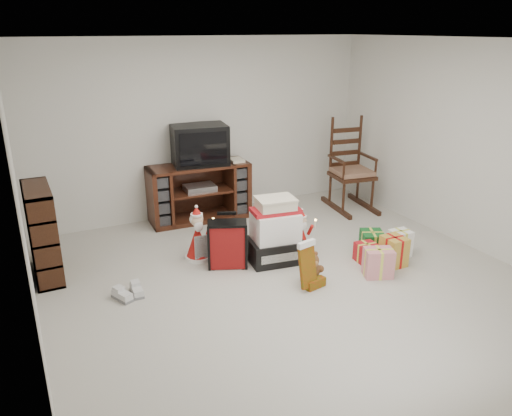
{
  "coord_description": "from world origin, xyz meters",
  "views": [
    {
      "loc": [
        -2.48,
        -4.15,
        2.6
      ],
      "look_at": [
        -0.11,
        0.6,
        0.68
      ],
      "focal_mm": 35.0,
      "sensor_mm": 36.0,
      "label": 1
    }
  ],
  "objects_px": {
    "teddy_bear": "(311,268)",
    "rocking_chair": "(349,176)",
    "red_suitcase": "(227,244)",
    "crt_television": "(200,145)",
    "sneaker_pair": "(130,293)",
    "tv_stand": "(199,192)",
    "gift_pile": "(275,234)",
    "santa_figurine": "(301,236)",
    "mrs_claus_figurine": "(198,239)",
    "bookshelf": "(42,234)",
    "gift_cluster": "(384,251)"
  },
  "relations": [
    {
      "from": "mrs_claus_figurine",
      "to": "crt_television",
      "type": "distance_m",
      "value": 1.59
    },
    {
      "from": "tv_stand",
      "to": "santa_figurine",
      "type": "xyz_separation_m",
      "value": [
        0.7,
        -1.62,
        -0.19
      ]
    },
    {
      "from": "mrs_claus_figurine",
      "to": "crt_television",
      "type": "bearing_deg",
      "value": 67.31
    },
    {
      "from": "tv_stand",
      "to": "gift_pile",
      "type": "distance_m",
      "value": 1.72
    },
    {
      "from": "tv_stand",
      "to": "teddy_bear",
      "type": "relative_size",
      "value": 4.33
    },
    {
      "from": "crt_television",
      "to": "rocking_chair",
      "type": "bearing_deg",
      "value": -5.09
    },
    {
      "from": "rocking_chair",
      "to": "crt_television",
      "type": "relative_size",
      "value": 1.73
    },
    {
      "from": "tv_stand",
      "to": "crt_television",
      "type": "relative_size",
      "value": 1.76
    },
    {
      "from": "tv_stand",
      "to": "santa_figurine",
      "type": "height_order",
      "value": "tv_stand"
    },
    {
      "from": "tv_stand",
      "to": "gift_cluster",
      "type": "bearing_deg",
      "value": -54.95
    },
    {
      "from": "red_suitcase",
      "to": "teddy_bear",
      "type": "xyz_separation_m",
      "value": [
        0.67,
        -0.72,
        -0.13
      ]
    },
    {
      "from": "rocking_chair",
      "to": "sneaker_pair",
      "type": "bearing_deg",
      "value": -153.05
    },
    {
      "from": "mrs_claus_figurine",
      "to": "gift_cluster",
      "type": "height_order",
      "value": "mrs_claus_figurine"
    },
    {
      "from": "bookshelf",
      "to": "teddy_bear",
      "type": "bearing_deg",
      "value": -29.19
    },
    {
      "from": "gift_pile",
      "to": "tv_stand",
      "type": "bearing_deg",
      "value": 108.27
    },
    {
      "from": "teddy_bear",
      "to": "gift_cluster",
      "type": "distance_m",
      "value": 1.03
    },
    {
      "from": "rocking_chair",
      "to": "gift_cluster",
      "type": "height_order",
      "value": "rocking_chair"
    },
    {
      "from": "rocking_chair",
      "to": "mrs_claus_figurine",
      "type": "relative_size",
      "value": 2.15
    },
    {
      "from": "tv_stand",
      "to": "teddy_bear",
      "type": "distance_m",
      "value": 2.34
    },
    {
      "from": "teddy_bear",
      "to": "tv_stand",
      "type": "bearing_deg",
      "value": 100.41
    },
    {
      "from": "red_suitcase",
      "to": "crt_television",
      "type": "bearing_deg",
      "value": 102.58
    },
    {
      "from": "gift_cluster",
      "to": "gift_pile",
      "type": "bearing_deg",
      "value": 153.07
    },
    {
      "from": "bookshelf",
      "to": "sneaker_pair",
      "type": "relative_size",
      "value": 3.24
    },
    {
      "from": "red_suitcase",
      "to": "santa_figurine",
      "type": "distance_m",
      "value": 0.95
    },
    {
      "from": "teddy_bear",
      "to": "sneaker_pair",
      "type": "xyz_separation_m",
      "value": [
        -1.85,
        0.52,
        -0.1
      ]
    },
    {
      "from": "rocking_chair",
      "to": "crt_television",
      "type": "xyz_separation_m",
      "value": [
        -2.17,
        0.54,
        0.6
      ]
    },
    {
      "from": "rocking_chair",
      "to": "teddy_bear",
      "type": "bearing_deg",
      "value": -127.28
    },
    {
      "from": "red_suitcase",
      "to": "gift_cluster",
      "type": "height_order",
      "value": "red_suitcase"
    },
    {
      "from": "crt_television",
      "to": "mrs_claus_figurine",
      "type": "bearing_deg",
      "value": -103.92
    },
    {
      "from": "sneaker_pair",
      "to": "bookshelf",
      "type": "bearing_deg",
      "value": 114.74
    },
    {
      "from": "santa_figurine",
      "to": "tv_stand",
      "type": "bearing_deg",
      "value": 113.49
    },
    {
      "from": "gift_cluster",
      "to": "bookshelf",
      "type": "bearing_deg",
      "value": 158.61
    },
    {
      "from": "teddy_bear",
      "to": "rocking_chair",
      "type": "bearing_deg",
      "value": 44.73
    },
    {
      "from": "santa_figurine",
      "to": "sneaker_pair",
      "type": "xyz_separation_m",
      "value": [
        -2.13,
        -0.15,
        -0.17
      ]
    },
    {
      "from": "gift_pile",
      "to": "gift_cluster",
      "type": "distance_m",
      "value": 1.29
    },
    {
      "from": "crt_television",
      "to": "red_suitcase",
      "type": "bearing_deg",
      "value": -91.46
    },
    {
      "from": "teddy_bear",
      "to": "red_suitcase",
      "type": "bearing_deg",
      "value": 132.83
    },
    {
      "from": "rocking_chair",
      "to": "gift_cluster",
      "type": "relative_size",
      "value": 1.59
    },
    {
      "from": "rocking_chair",
      "to": "santa_figurine",
      "type": "bearing_deg",
      "value": -135.84
    },
    {
      "from": "sneaker_pair",
      "to": "crt_television",
      "type": "distance_m",
      "value": 2.54
    },
    {
      "from": "rocking_chair",
      "to": "santa_figurine",
      "type": "xyz_separation_m",
      "value": [
        -1.51,
        -1.1,
        -0.27
      ]
    },
    {
      "from": "gift_cluster",
      "to": "crt_television",
      "type": "relative_size",
      "value": 1.09
    },
    {
      "from": "gift_cluster",
      "to": "mrs_claus_figurine",
      "type": "bearing_deg",
      "value": 151.62
    },
    {
      "from": "tv_stand",
      "to": "sneaker_pair",
      "type": "xyz_separation_m",
      "value": [
        -1.43,
        -1.76,
        -0.36
      ]
    },
    {
      "from": "sneaker_pair",
      "to": "gift_cluster",
      "type": "distance_m",
      "value": 2.92
    },
    {
      "from": "bookshelf",
      "to": "rocking_chair",
      "type": "bearing_deg",
      "value": 4.65
    },
    {
      "from": "tv_stand",
      "to": "mrs_claus_figurine",
      "type": "height_order",
      "value": "tv_stand"
    },
    {
      "from": "bookshelf",
      "to": "gift_cluster",
      "type": "distance_m",
      "value": 3.85
    },
    {
      "from": "rocking_chair",
      "to": "mrs_claus_figurine",
      "type": "distance_m",
      "value": 2.8
    },
    {
      "from": "gift_cluster",
      "to": "red_suitcase",
      "type": "bearing_deg",
      "value": 157.64
    }
  ]
}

